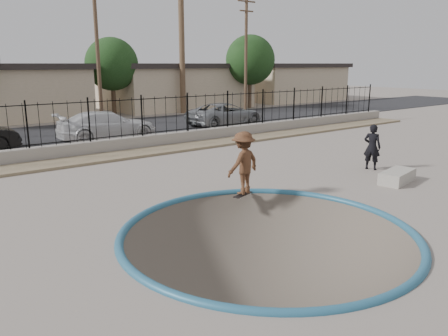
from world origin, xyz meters
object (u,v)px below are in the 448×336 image
skateboard (243,195)px  car_c (107,125)px  skater (243,166)px  car_d (225,114)px  videographer (372,147)px  concrete_ledge (397,177)px

skateboard → car_c: size_ratio=0.16×
skater → car_d: skater is taller
skater → skateboard: bearing=35.3°
skateboard → videographer: bearing=-19.4°
car_d → videographer: bearing=164.7°
skater → videographer: skater is taller
skateboard → videographer: 6.11m
car_d → skateboard: bearing=141.6°
skater → concrete_ledge: 5.53m
videographer → car_d: (2.76, 12.67, -0.10)m
concrete_ledge → car_d: bearing=75.6°
car_d → car_c: bearing=90.9°
car_d → concrete_ledge: bearing=162.6°
concrete_ledge → car_d: size_ratio=0.31×
skateboard → car_d: 15.26m
skater → videographer: (6.06, -0.23, -0.08)m
car_c → car_d: car_c is taller
videographer → skater: bearing=67.1°
videographer → car_d: bearing=-33.0°
skater → car_d: size_ratio=0.36×
videographer → car_d: 12.97m
skateboard → car_c: bearing=69.4°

